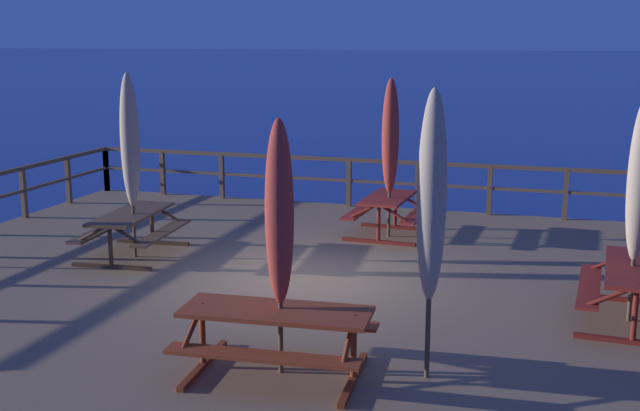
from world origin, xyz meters
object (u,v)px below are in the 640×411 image
Objects in this scene: patio_umbrella_tall_mid_left at (130,141)px; picnic_table_front_right at (635,281)px; picnic_table_mid_left at (276,327)px; picnic_table_back_left at (132,224)px; patio_umbrella_short_mid at (432,198)px; patio_umbrella_short_front at (279,214)px; patio_umbrella_tall_back_left at (640,182)px; picnic_table_mid_centre at (387,208)px; patio_umbrella_short_back at (390,137)px.

picnic_table_front_right is at bearing -6.48° from patio_umbrella_tall_mid_left.
picnic_table_mid_left and picnic_table_back_left have the same top height.
picnic_table_back_left is at bearing 148.32° from patio_umbrella_short_mid.
picnic_table_front_right is 0.74× the size of patio_umbrella_short_front.
patio_umbrella_tall_back_left reaches higher than patio_umbrella_short_front.
patio_umbrella_short_front is 0.97× the size of patio_umbrella_tall_back_left.
picnic_table_mid_centre is 6.74m from patio_umbrella_short_front.
patio_umbrella_short_back is (-4.07, 3.60, 0.01)m from patio_umbrella_tall_back_left.
patio_umbrella_short_mid reaches higher than patio_umbrella_tall_back_left.
picnic_table_back_left is 0.73× the size of patio_umbrella_short_front.
picnic_table_mid_left is 6.75m from patio_umbrella_short_back.
picnic_table_front_right is at bearing -41.40° from patio_umbrella_short_back.
patio_umbrella_short_mid reaches higher than patio_umbrella_short_back.
patio_umbrella_short_mid is (-2.28, -2.60, 0.15)m from patio_umbrella_tall_back_left.
patio_umbrella_short_back is at bearing 138.52° from patio_umbrella_tall_back_left.
picnic_table_mid_centre is 0.79× the size of picnic_table_back_left.
picnic_table_back_left is (-8.06, 0.97, -0.00)m from picnic_table_front_right.
patio_umbrella_short_mid reaches higher than picnic_table_mid_left.
picnic_table_mid_left is 1.03× the size of picnic_table_front_right.
patio_umbrella_short_front reaches higher than picnic_table_mid_centre.
picnic_table_mid_centre and picnic_table_back_left have the same top height.
picnic_table_back_left is 8.19m from patio_umbrella_tall_back_left.
picnic_table_mid_centre is at bearing 34.68° from picnic_table_back_left.
picnic_table_back_left is at bearing -146.22° from patio_umbrella_short_back.
patio_umbrella_tall_back_left is 5.43m from patio_umbrella_short_back.
patio_umbrella_short_front is at bearing -43.31° from patio_umbrella_tall_mid_left.
picnic_table_mid_centre is at bearing 91.81° from picnic_table_mid_left.
picnic_table_front_right is 0.71× the size of patio_umbrella_short_back.
patio_umbrella_tall_back_left is (-0.04, 0.02, 1.33)m from picnic_table_front_right.
patio_umbrella_short_mid is (-2.31, -2.58, 1.48)m from picnic_table_front_right.
patio_umbrella_short_front is (4.15, -3.90, 1.27)m from picnic_table_back_left.
patio_umbrella_short_front is at bearing -88.30° from patio_umbrella_short_back.
patio_umbrella_tall_back_left is (3.90, 3.02, 1.33)m from picnic_table_mid_left.
picnic_table_front_right is 8.17m from patio_umbrella_tall_mid_left.
picnic_table_back_left is 0.66× the size of patio_umbrella_short_mid.
patio_umbrella_short_mid reaches higher than picnic_table_front_right.
patio_umbrella_short_mid is at bearing -31.58° from patio_umbrella_tall_mid_left.
patio_umbrella_tall_back_left is at bearing 148.73° from picnic_table_front_right.
picnic_table_back_left is at bearing 173.13° from picnic_table_front_right.
picnic_table_mid_left is 5.80m from patio_umbrella_tall_mid_left.
patio_umbrella_tall_mid_left reaches higher than picnic_table_back_left.
patio_umbrella_short_mid is (5.67, -3.49, 0.03)m from patio_umbrella_tall_mid_left.
picnic_table_back_left is (-3.91, -2.71, 0.01)m from picnic_table_mid_centre.
picnic_table_mid_centre is 6.69m from patio_umbrella_short_mid.
picnic_table_front_right is 0.67× the size of patio_umbrella_short_mid.
patio_umbrella_short_mid is at bearing -131.18° from patio_umbrella_tall_back_left.
picnic_table_back_left is 4.95m from patio_umbrella_short_back.
patio_umbrella_tall_back_left reaches higher than picnic_table_back_left.
patio_umbrella_tall_mid_left reaches higher than picnic_table_front_right.
patio_umbrella_short_front reaches higher than picnic_table_back_left.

